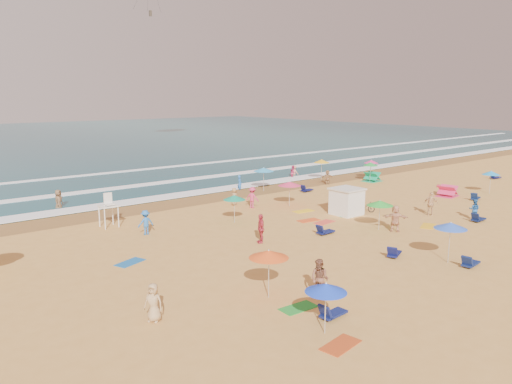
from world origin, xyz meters
TOP-DOWN VIEW (x-y plane):
  - ground at (0.00, 0.00)m, footprint 220.00×220.00m
  - ocean at (0.00, 84.00)m, footprint 220.00×140.00m
  - wet_sand at (0.00, 12.50)m, footprint 220.00×220.00m
  - surf_foam at (0.00, 21.32)m, footprint 200.00×18.70m
  - cabana at (5.66, 0.29)m, footprint 2.00×2.00m
  - cabana_roof at (5.66, 0.29)m, footprint 2.20×2.20m
  - bicycle at (7.56, -0.01)m, footprint 1.18×1.69m
  - lifeguard_stand at (-10.44, 8.42)m, footprint 1.20×1.20m
  - beach_umbrellas at (3.11, 0.99)m, footprint 51.43×26.54m
  - loungers at (8.11, -4.47)m, footprint 42.15×21.75m
  - towels at (2.74, -3.55)m, footprint 37.32×17.76m
  - popup_tents at (19.12, 3.97)m, footprint 3.31×11.41m
  - beachgoers at (1.01, 3.19)m, footprint 39.98×27.71m

SIDE VIEW (x-z plane):
  - ground at x=0.00m, z-range 0.00..0.00m
  - ocean at x=0.00m, z-range -0.09..0.09m
  - wet_sand at x=0.00m, z-range 0.01..0.01m
  - towels at x=2.74m, z-range 0.00..0.03m
  - surf_foam at x=0.00m, z-range 0.08..0.12m
  - loungers at x=8.11m, z-range 0.00..0.34m
  - bicycle at x=7.56m, z-range 0.00..0.84m
  - popup_tents at x=19.12m, z-range 0.00..1.20m
  - beachgoers at x=1.01m, z-range -0.26..1.88m
  - cabana at x=5.66m, z-range 0.00..2.00m
  - lifeguard_stand at x=-10.44m, z-range 0.00..2.10m
  - beach_umbrellas at x=3.11m, z-range 1.66..2.41m
  - cabana_roof at x=5.66m, z-range 2.00..2.12m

